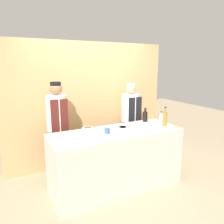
{
  "coord_description": "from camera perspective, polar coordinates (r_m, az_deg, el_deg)",
  "views": [
    {
      "loc": [
        -1.59,
        -2.86,
        1.98
      ],
      "look_at": [
        0.0,
        0.15,
        1.23
      ],
      "focal_mm": 35.0,
      "sensor_mm": 36.0,
      "label": 1
    }
  ],
  "objects": [
    {
      "name": "counter",
      "position": [
        3.61,
        1.17,
        -12.29
      ],
      "size": [
        2.09,
        0.77,
        0.95
      ],
      "color": "beige",
      "rests_on": "ground_plane"
    },
    {
      "name": "sauce_bowl_green",
      "position": [
        3.5,
        2.8,
        -4.24
      ],
      "size": [
        0.16,
        0.16,
        0.05
      ],
      "color": "white",
      "rests_on": "counter"
    },
    {
      "name": "bottle_clear",
      "position": [
        3.88,
        12.72,
        -1.93
      ],
      "size": [
        0.07,
        0.07,
        0.23
      ],
      "color": "silver",
      "rests_on": "counter"
    },
    {
      "name": "bottle_vinegar",
      "position": [
        3.78,
        13.64,
        -1.69
      ],
      "size": [
        0.07,
        0.07,
        0.34
      ],
      "color": "olive",
      "rests_on": "counter"
    },
    {
      "name": "cup_steel",
      "position": [
        3.59,
        7.24,
        -3.52
      ],
      "size": [
        0.08,
        0.08,
        0.1
      ],
      "color": "#B7B7BC",
      "rests_on": "counter"
    },
    {
      "name": "cabinet_wall",
      "position": [
        4.39,
        -6.09,
        2.07
      ],
      "size": [
        3.28,
        0.18,
        2.4
      ],
      "color": "tan",
      "rests_on": "ground_plane"
    },
    {
      "name": "sauce_bowl_white",
      "position": [
        3.54,
        11.49,
        -4.29
      ],
      "size": [
        0.13,
        0.13,
        0.05
      ],
      "color": "white",
      "rests_on": "counter"
    },
    {
      "name": "chef_right",
      "position": [
        4.44,
        4.8,
        -2.19
      ],
      "size": [
        0.36,
        0.36,
        1.61
      ],
      "color": "#28282D",
      "rests_on": "ground_plane"
    },
    {
      "name": "chef_left",
      "position": [
        3.86,
        -13.95,
        -3.89
      ],
      "size": [
        0.35,
        0.35,
        1.7
      ],
      "color": "#28282D",
      "rests_on": "ground_plane"
    },
    {
      "name": "sauce_bowl_red",
      "position": [
        3.78,
        7.32,
        -3.05
      ],
      "size": [
        0.11,
        0.11,
        0.05
      ],
      "color": "white",
      "rests_on": "counter"
    },
    {
      "name": "cup_blue",
      "position": [
        3.32,
        -1.29,
        -4.9
      ],
      "size": [
        0.08,
        0.08,
        0.08
      ],
      "color": "#386093",
      "rests_on": "counter"
    },
    {
      "name": "cutting_board",
      "position": [
        3.19,
        -11.92,
        -6.5
      ],
      "size": [
        0.29,
        0.24,
        0.02
      ],
      "color": "white",
      "rests_on": "counter"
    },
    {
      "name": "sauce_bowl_brown",
      "position": [
        3.5,
        -6.4,
        -4.35
      ],
      "size": [
        0.16,
        0.16,
        0.05
      ],
      "color": "white",
      "rests_on": "counter"
    },
    {
      "name": "ground_plane",
      "position": [
        3.83,
        1.14,
        -18.78
      ],
      "size": [
        14.0,
        14.0,
        0.0
      ],
      "primitive_type": "plane",
      "color": "tan"
    },
    {
      "name": "bottle_soy",
      "position": [
        4.03,
        8.65,
        -1.1
      ],
      "size": [
        0.09,
        0.09,
        0.26
      ],
      "color": "black",
      "rests_on": "counter"
    }
  ]
}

